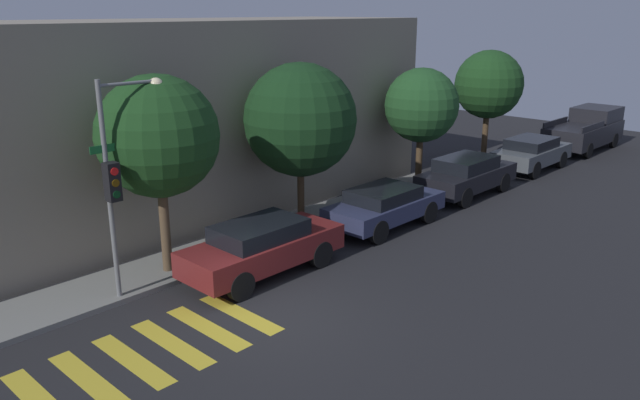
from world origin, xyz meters
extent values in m
plane|color=black|center=(0.00, 0.00, 0.00)|extent=(60.00, 60.00, 0.00)
cube|color=slate|center=(0.00, 4.18, 0.07)|extent=(26.00, 1.97, 0.14)
cube|color=gray|center=(0.00, 8.57, 3.24)|extent=(26.00, 6.00, 6.48)
cube|color=gold|center=(-4.16, 0.80, 0.00)|extent=(0.45, 2.60, 0.00)
cube|color=gold|center=(-3.22, 0.80, 0.00)|extent=(0.45, 2.60, 0.00)
cube|color=gold|center=(-2.28, 0.80, 0.00)|extent=(0.45, 2.60, 0.00)
cube|color=gold|center=(-1.34, 0.80, 0.00)|extent=(0.45, 2.60, 0.00)
cube|color=gold|center=(-0.41, 0.80, 0.00)|extent=(0.45, 2.60, 0.00)
cylinder|color=slate|center=(-2.00, 3.45, 2.67)|extent=(0.12, 0.12, 5.34)
cube|color=black|center=(-2.00, 3.24, 3.05)|extent=(0.30, 0.30, 0.90)
cylinder|color=red|center=(-2.00, 3.08, 3.32)|extent=(0.18, 0.02, 0.18)
cylinder|color=#593D0A|center=(-2.00, 3.08, 3.05)|extent=(0.18, 0.02, 0.18)
cylinder|color=#0C3819|center=(-2.00, 3.08, 2.78)|extent=(0.18, 0.02, 0.18)
cube|color=#19662D|center=(-2.00, 3.45, 3.79)|extent=(0.70, 0.02, 0.18)
cylinder|color=slate|center=(-1.27, 3.45, 5.19)|extent=(1.45, 0.08, 0.08)
sphere|color=#F9E5B2|center=(-0.55, 3.45, 5.09)|extent=(0.36, 0.36, 0.36)
cube|color=maroon|center=(1.48, 2.10, 0.71)|extent=(4.56, 1.71, 0.67)
cube|color=black|center=(1.37, 2.10, 1.27)|extent=(2.37, 1.50, 0.45)
cylinder|color=black|center=(2.89, 2.86, 0.37)|extent=(0.75, 0.22, 0.75)
cylinder|color=black|center=(2.89, 1.34, 0.37)|extent=(0.75, 0.22, 0.75)
cylinder|color=black|center=(0.07, 2.86, 0.37)|extent=(0.75, 0.22, 0.75)
cylinder|color=black|center=(0.07, 1.34, 0.37)|extent=(0.75, 0.22, 0.75)
cube|color=#2D3351|center=(6.72, 2.10, 0.66)|extent=(4.30, 1.78, 0.56)
cube|color=black|center=(6.61, 2.10, 1.14)|extent=(2.24, 1.57, 0.41)
cylinder|color=black|center=(8.05, 2.90, 0.37)|extent=(0.75, 0.22, 0.75)
cylinder|color=black|center=(8.05, 1.30, 0.37)|extent=(0.75, 0.22, 0.75)
cylinder|color=black|center=(5.39, 2.90, 0.37)|extent=(0.75, 0.22, 0.75)
cylinder|color=black|center=(5.39, 1.30, 0.37)|extent=(0.75, 0.22, 0.75)
cube|color=black|center=(11.74, 2.10, 0.70)|extent=(4.54, 1.77, 0.66)
cube|color=black|center=(11.63, 2.10, 1.27)|extent=(2.36, 1.56, 0.47)
cylinder|color=black|center=(13.15, 2.90, 0.37)|extent=(0.75, 0.22, 0.75)
cylinder|color=black|center=(13.15, 1.30, 0.37)|extent=(0.75, 0.22, 0.75)
cylinder|color=black|center=(10.33, 2.90, 0.37)|extent=(0.75, 0.22, 0.75)
cylinder|color=black|center=(10.33, 1.30, 0.37)|extent=(0.75, 0.22, 0.75)
cube|color=#4C5156|center=(17.16, 2.10, 0.69)|extent=(4.28, 1.80, 0.64)
cube|color=black|center=(17.05, 2.10, 1.23)|extent=(2.22, 1.59, 0.43)
cylinder|color=black|center=(18.48, 2.91, 0.37)|extent=(0.75, 0.22, 0.75)
cylinder|color=black|center=(18.48, 1.29, 0.37)|extent=(0.75, 0.22, 0.75)
cylinder|color=black|center=(15.83, 2.91, 0.37)|extent=(0.75, 0.22, 0.75)
cylinder|color=black|center=(15.83, 1.29, 0.37)|extent=(0.75, 0.22, 0.75)
cube|color=black|center=(22.85, 2.10, 0.84)|extent=(5.39, 2.08, 0.94)
cube|color=black|center=(24.33, 2.10, 1.66)|extent=(2.42, 1.91, 0.69)
cube|color=black|center=(21.50, 3.01, 1.45)|extent=(2.69, 0.08, 0.28)
cube|color=black|center=(21.50, 1.19, 1.45)|extent=(2.69, 0.08, 0.28)
cylinder|color=black|center=(24.51, 3.05, 0.37)|extent=(0.75, 0.22, 0.75)
cylinder|color=black|center=(24.51, 1.15, 0.37)|extent=(0.75, 0.22, 0.75)
cylinder|color=black|center=(21.18, 3.05, 0.37)|extent=(0.75, 0.22, 0.75)
cylinder|color=black|center=(21.18, 1.15, 0.37)|extent=(0.75, 0.22, 0.75)
cylinder|color=brown|center=(-0.29, 3.94, 1.30)|extent=(0.26, 0.26, 2.60)
sphere|color=#193D19|center=(-0.29, 3.94, 3.77)|extent=(3.11, 3.11, 3.11)
cylinder|color=#42301E|center=(4.72, 3.94, 1.12)|extent=(0.22, 0.22, 2.24)
sphere|color=#143316|center=(4.72, 3.94, 3.56)|extent=(3.51, 3.51, 3.51)
cylinder|color=#4C3823|center=(11.21, 3.94, 1.13)|extent=(0.26, 0.26, 2.25)
sphere|color=#1E4721|center=(11.21, 3.94, 3.31)|extent=(2.83, 2.83, 2.83)
cylinder|color=#4C3823|center=(16.26, 3.94, 1.29)|extent=(0.25, 0.25, 2.57)
sphere|color=#193D19|center=(16.26, 3.94, 3.68)|extent=(2.96, 2.96, 2.96)
camera|label=1|loc=(-8.63, -9.62, 6.81)|focal=35.00mm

